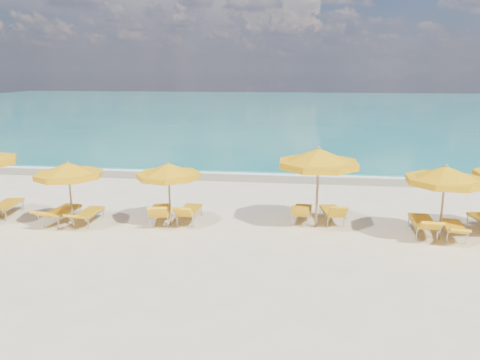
# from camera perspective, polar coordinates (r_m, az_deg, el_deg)

# --- Properties ---
(ground_plane) EXTENTS (120.00, 120.00, 0.00)m
(ground_plane) POSITION_cam_1_polar(r_m,az_deg,el_deg) (15.13, -0.74, -5.73)
(ground_plane) COLOR beige
(ocean) EXTENTS (120.00, 80.00, 0.30)m
(ocean) POSITION_cam_1_polar(r_m,az_deg,el_deg) (62.38, 5.65, 8.75)
(ocean) COLOR #136D6A
(ocean) RESTS_ON ground
(wet_sand_band) EXTENTS (120.00, 2.60, 0.01)m
(wet_sand_band) POSITION_cam_1_polar(r_m,az_deg,el_deg) (22.20, 1.99, 0.47)
(wet_sand_band) COLOR tan
(wet_sand_band) RESTS_ON ground
(foam_line) EXTENTS (120.00, 1.20, 0.03)m
(foam_line) POSITION_cam_1_polar(r_m,az_deg,el_deg) (22.98, 2.18, 0.92)
(foam_line) COLOR white
(foam_line) RESTS_ON ground
(whitecap_near) EXTENTS (14.00, 0.36, 0.05)m
(whitecap_near) POSITION_cam_1_polar(r_m,az_deg,el_deg) (32.55, -6.95, 4.52)
(whitecap_near) COLOR white
(whitecap_near) RESTS_ON ground
(whitecap_far) EXTENTS (18.00, 0.30, 0.05)m
(whitecap_far) POSITION_cam_1_polar(r_m,az_deg,el_deg) (38.92, 16.29, 5.52)
(whitecap_far) COLOR white
(whitecap_far) RESTS_ON ground
(umbrella_2) EXTENTS (2.40, 2.40, 2.15)m
(umbrella_2) POSITION_cam_1_polar(r_m,az_deg,el_deg) (15.68, -20.19, 1.08)
(umbrella_2) COLOR #987F4C
(umbrella_2) RESTS_ON ground
(umbrella_3) EXTENTS (2.40, 2.40, 2.10)m
(umbrella_3) POSITION_cam_1_polar(r_m,az_deg,el_deg) (15.02, -8.71, 1.06)
(umbrella_3) COLOR #987F4C
(umbrella_3) RESTS_ON ground
(umbrella_4) EXTENTS (3.40, 3.40, 2.62)m
(umbrella_4) POSITION_cam_1_polar(r_m,az_deg,el_deg) (14.79, 9.54, 2.59)
(umbrella_4) COLOR #987F4C
(umbrella_4) RESTS_ON ground
(umbrella_5) EXTENTS (2.85, 2.85, 2.29)m
(umbrella_5) POSITION_cam_1_polar(r_m,az_deg,el_deg) (14.74, 23.75, 0.49)
(umbrella_5) COLOR #987F4C
(umbrella_5) RESTS_ON ground
(lounger_1_right) EXTENTS (0.86, 1.99, 0.81)m
(lounger_1_right) POSITION_cam_1_polar(r_m,az_deg,el_deg) (18.06, -26.64, -3.23)
(lounger_1_right) COLOR #A5A8AD
(lounger_1_right) RESTS_ON ground
(lounger_2_left) EXTENTS (0.84, 1.98, 0.73)m
(lounger_2_left) POSITION_cam_1_polar(r_m,az_deg,el_deg) (16.58, -20.95, -4.09)
(lounger_2_left) COLOR #A5A8AD
(lounger_2_left) RESTS_ON ground
(lounger_2_right) EXTENTS (0.62, 1.78, 0.64)m
(lounger_2_right) POSITION_cam_1_polar(r_m,az_deg,el_deg) (16.19, -18.02, -4.35)
(lounger_2_right) COLOR #A5A8AD
(lounger_2_right) RESTS_ON ground
(lounger_3_left) EXTENTS (0.99, 1.95, 0.87)m
(lounger_3_left) POSITION_cam_1_polar(r_m,az_deg,el_deg) (15.68, -9.66, -4.33)
(lounger_3_left) COLOR #A5A8AD
(lounger_3_left) RESTS_ON ground
(lounger_3_right) EXTENTS (0.62, 1.80, 0.81)m
(lounger_3_right) POSITION_cam_1_polar(r_m,az_deg,el_deg) (15.65, -6.19, -4.29)
(lounger_3_right) COLOR #A5A8AD
(lounger_3_right) RESTS_ON ground
(lounger_4_left) EXTENTS (0.73, 1.74, 0.82)m
(lounger_4_left) POSITION_cam_1_polar(r_m,az_deg,el_deg) (15.74, 7.58, -4.25)
(lounger_4_left) COLOR #A5A8AD
(lounger_4_left) RESTS_ON ground
(lounger_4_right) EXTENTS (0.86, 1.76, 0.84)m
(lounger_4_right) POSITION_cam_1_polar(r_m,az_deg,el_deg) (15.82, 11.15, -4.30)
(lounger_4_right) COLOR #A5A8AD
(lounger_4_right) RESTS_ON ground
(lounger_5_left) EXTENTS (0.71, 1.99, 0.82)m
(lounger_5_left) POSITION_cam_1_polar(r_m,az_deg,el_deg) (15.41, 21.38, -5.40)
(lounger_5_left) COLOR #A5A8AD
(lounger_5_left) RESTS_ON ground
(lounger_5_right) EXTENTS (0.78, 1.80, 0.64)m
(lounger_5_right) POSITION_cam_1_polar(r_m,az_deg,el_deg) (15.51, 24.58, -5.71)
(lounger_5_right) COLOR #A5A8AD
(lounger_5_right) RESTS_ON ground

